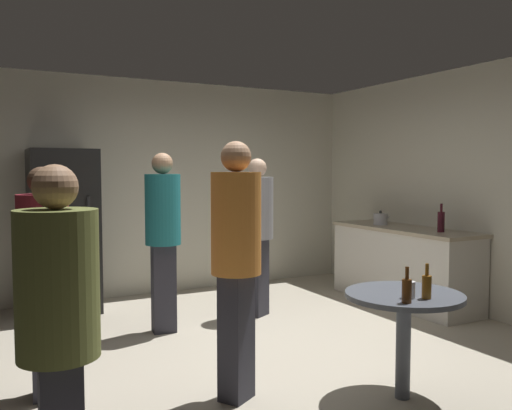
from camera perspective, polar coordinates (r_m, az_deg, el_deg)
The scene contains 16 objects.
ground_plane at distance 4.84m, azimuth 0.78°, elevation -15.83°, with size 5.20×5.20×0.10m, color #B2A893.
wall_back at distance 6.99m, azimuth -9.64°, elevation 1.86°, with size 5.32×0.06×2.70m, color beige.
wall_side_right at distance 6.27m, azimuth 22.37°, elevation 1.43°, with size 0.06×5.20×2.70m, color beige.
refrigerator at distance 6.30m, azimuth -19.76°, elevation -2.61°, with size 0.70×0.68×1.80m.
kitchen_counter at distance 6.60m, azimuth 15.40°, elevation -6.18°, with size 0.64×1.94×0.90m.
kettle at distance 6.76m, azimuth 13.10°, elevation -1.46°, with size 0.24×0.17×0.18m.
wine_bottle_on_counter at distance 6.15m, azimuth 19.06°, elevation -1.64°, with size 0.08×0.08×0.31m.
foreground_table at distance 3.87m, azimuth 15.44°, elevation -10.51°, with size 0.80×0.80×0.73m.
beer_bottle_amber at distance 3.70m, azimuth 17.68°, elevation -8.19°, with size 0.06×0.06×0.23m.
beer_bottle_brown at distance 3.55m, azimuth 15.73°, elevation -8.66°, with size 0.06×0.06×0.23m.
plastic_cup_white at distance 3.69m, azimuth 15.94°, elevation -8.65°, with size 0.08×0.08×0.11m, color white.
person_in_olive_shirt at distance 2.44m, azimuth -20.25°, elevation -11.73°, with size 0.36×0.36×1.60m.
person_in_maroon_shirt at distance 3.96m, azimuth -21.62°, elevation -5.87°, with size 0.39×0.39×1.60m.
person_in_orange_shirt at distance 3.64m, azimuth -2.12°, elevation -4.72°, with size 0.47×0.47×1.77m.
person_in_gray_shirt at distance 5.76m, azimuth 0.14°, elevation -2.04°, with size 0.46×0.46×1.70m.
person_in_teal_shirt at distance 5.24m, azimuth -9.85°, elevation -2.38°, with size 0.38×0.38×1.74m.
Camera 1 is at (-2.19, -4.00, 1.57)m, focal length 37.64 mm.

